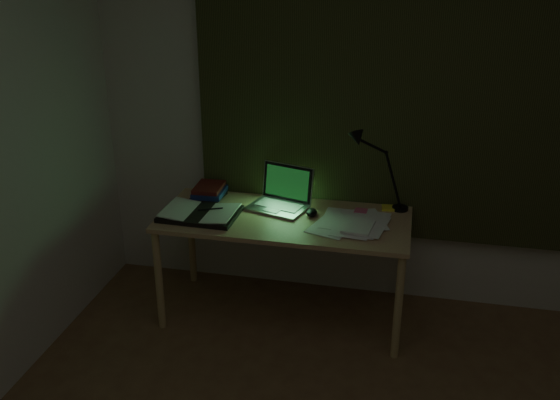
{
  "coord_description": "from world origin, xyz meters",
  "views": [
    {
      "loc": [
        0.17,
        -1.62,
        2.16
      ],
      "look_at": [
        -0.5,
        1.48,
        0.82
      ],
      "focal_mm": 40.0,
      "sensor_mm": 36.0,
      "label": 1
    }
  ],
  "objects_px": {
    "desk": "(284,267)",
    "loose_papers": "(350,225)",
    "open_textbook": "(200,213)",
    "book_stack": "(209,191)",
    "laptop": "(277,190)",
    "desk_lamp": "(403,169)"
  },
  "relations": [
    {
      "from": "desk",
      "to": "loose_papers",
      "type": "xyz_separation_m",
      "value": [
        0.39,
        -0.05,
        0.34
      ]
    },
    {
      "from": "open_textbook",
      "to": "book_stack",
      "type": "height_order",
      "value": "book_stack"
    },
    {
      "from": "laptop",
      "to": "open_textbook",
      "type": "bearing_deg",
      "value": -138.88
    },
    {
      "from": "desk_lamp",
      "to": "laptop",
      "type": "bearing_deg",
      "value": -177.18
    },
    {
      "from": "loose_papers",
      "to": "desk_lamp",
      "type": "bearing_deg",
      "value": 48.58
    },
    {
      "from": "desk",
      "to": "open_textbook",
      "type": "height_order",
      "value": "open_textbook"
    },
    {
      "from": "laptop",
      "to": "open_textbook",
      "type": "relative_size",
      "value": 0.85
    },
    {
      "from": "book_stack",
      "to": "desk_lamp",
      "type": "xyz_separation_m",
      "value": [
        1.17,
        0.06,
        0.21
      ]
    },
    {
      "from": "desk",
      "to": "laptop",
      "type": "height_order",
      "value": "laptop"
    },
    {
      "from": "desk",
      "to": "desk_lamp",
      "type": "relative_size",
      "value": 2.81
    },
    {
      "from": "desk",
      "to": "desk_lamp",
      "type": "distance_m",
      "value": 0.91
    },
    {
      "from": "open_textbook",
      "to": "book_stack",
      "type": "relative_size",
      "value": 2.03
    },
    {
      "from": "book_stack",
      "to": "open_textbook",
      "type": "bearing_deg",
      "value": -83.57
    },
    {
      "from": "loose_papers",
      "to": "desk_lamp",
      "type": "distance_m",
      "value": 0.47
    },
    {
      "from": "desk",
      "to": "book_stack",
      "type": "xyz_separation_m",
      "value": [
        -0.52,
        0.19,
        0.37
      ]
    },
    {
      "from": "desk_lamp",
      "to": "book_stack",
      "type": "bearing_deg",
      "value": 174.64
    },
    {
      "from": "laptop",
      "to": "open_textbook",
      "type": "xyz_separation_m",
      "value": [
        -0.42,
        -0.19,
        -0.1
      ]
    },
    {
      "from": "laptop",
      "to": "desk_lamp",
      "type": "xyz_separation_m",
      "value": [
        0.72,
        0.14,
        0.14
      ]
    },
    {
      "from": "desk",
      "to": "laptop",
      "type": "distance_m",
      "value": 0.47
    },
    {
      "from": "book_stack",
      "to": "desk_lamp",
      "type": "bearing_deg",
      "value": 3.18
    },
    {
      "from": "book_stack",
      "to": "loose_papers",
      "type": "xyz_separation_m",
      "value": [
        0.9,
        -0.24,
        -0.03
      ]
    },
    {
      "from": "open_textbook",
      "to": "loose_papers",
      "type": "bearing_deg",
      "value": 4.02
    }
  ]
}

